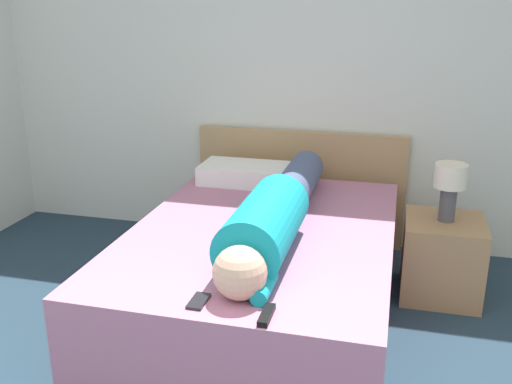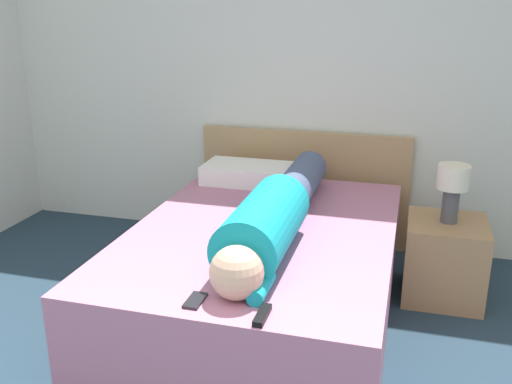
{
  "view_description": "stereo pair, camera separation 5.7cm",
  "coord_description": "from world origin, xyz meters",
  "views": [
    {
      "loc": [
        0.6,
        -0.64,
        1.66
      ],
      "look_at": [
        -0.07,
        1.97,
        0.77
      ],
      "focal_mm": 40.0,
      "sensor_mm": 36.0,
      "label": 1
    },
    {
      "loc": [
        0.65,
        -0.62,
        1.66
      ],
      "look_at": [
        -0.07,
        1.97,
        0.77
      ],
      "focal_mm": 40.0,
      "sensor_mm": 36.0,
      "label": 2
    }
  ],
  "objects": [
    {
      "name": "wall_back",
      "position": [
        0.0,
        3.3,
        1.3
      ],
      "size": [
        5.84,
        0.06,
        2.6
      ],
      "color": "silver",
      "rests_on": "ground_plane"
    },
    {
      "name": "bed",
      "position": [
        -0.07,
        2.11,
        0.26
      ],
      "size": [
        1.37,
        1.95,
        0.52
      ],
      "color": "#B2708E",
      "rests_on": "ground_plane"
    },
    {
      "name": "headboard",
      "position": [
        -0.07,
        3.23,
        0.41
      ],
      "size": [
        1.49,
        0.04,
        0.82
      ],
      "color": "tan",
      "rests_on": "ground_plane"
    },
    {
      "name": "nightstand",
      "position": [
        0.9,
        2.61,
        0.24
      ],
      "size": [
        0.45,
        0.46,
        0.47
      ],
      "color": "#A37A51",
      "rests_on": "ground_plane"
    },
    {
      "name": "table_lamp",
      "position": [
        0.9,
        2.61,
        0.69
      ],
      "size": [
        0.18,
        0.18,
        0.34
      ],
      "color": "#4C4C51",
      "rests_on": "nightstand"
    },
    {
      "name": "person_lying",
      "position": [
        0.02,
        2.0,
        0.66
      ],
      "size": [
        0.3,
        1.75,
        0.3
      ],
      "color": "#DBB293",
      "rests_on": "bed"
    },
    {
      "name": "pillow_near_headboard",
      "position": [
        -0.37,
        2.88,
        0.58
      ],
      "size": [
        0.61,
        0.34,
        0.12
      ],
      "color": "white",
      "rests_on": "bed"
    },
    {
      "name": "tv_remote",
      "position": [
        0.16,
        1.23,
        0.54
      ],
      "size": [
        0.04,
        0.15,
        0.02
      ],
      "color": "black",
      "rests_on": "bed"
    },
    {
      "name": "cell_phone",
      "position": [
        -0.13,
        1.27,
        0.53
      ],
      "size": [
        0.06,
        0.13,
        0.01
      ],
      "color": "black",
      "rests_on": "bed"
    }
  ]
}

